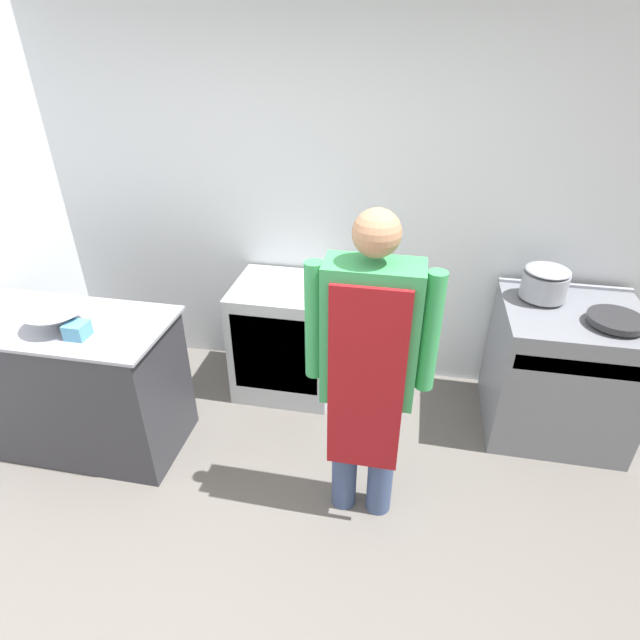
% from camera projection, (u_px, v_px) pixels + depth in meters
% --- Properties ---
extents(ground_plane, '(14.00, 14.00, 0.00)m').
position_uv_depth(ground_plane, '(252.00, 616.00, 2.34)').
color(ground_plane, '#5B5651').
extents(wall_back, '(8.00, 0.05, 2.70)m').
position_uv_depth(wall_back, '(331.00, 202.00, 3.44)').
color(wall_back, silver).
rests_on(wall_back, ground_plane).
extents(prep_counter, '(1.27, 0.63, 0.91)m').
position_uv_depth(prep_counter, '(79.00, 384.00, 3.13)').
color(prep_counter, '#2D2D33').
rests_on(prep_counter, ground_plane).
extents(stove, '(0.85, 0.74, 0.91)m').
position_uv_depth(stove, '(560.00, 371.00, 3.26)').
color(stove, slate).
rests_on(stove, ground_plane).
extents(fridge_unit, '(0.70, 0.61, 0.85)m').
position_uv_depth(fridge_unit, '(286.00, 338.00, 3.65)').
color(fridge_unit, '#A8ADB2').
rests_on(fridge_unit, ground_plane).
extents(person_cook, '(0.63, 0.24, 1.76)m').
position_uv_depth(person_cook, '(369.00, 363.00, 2.39)').
color(person_cook, '#38476B').
rests_on(person_cook, ground_plane).
extents(mixing_bowl, '(0.34, 0.34, 0.12)m').
position_uv_depth(mixing_bowl, '(56.00, 319.00, 2.81)').
color(mixing_bowl, gray).
rests_on(mixing_bowl, prep_counter).
extents(plastic_tub, '(0.11, 0.11, 0.09)m').
position_uv_depth(plastic_tub, '(77.00, 330.00, 2.73)').
color(plastic_tub, teal).
rests_on(plastic_tub, prep_counter).
extents(stock_pot, '(0.28, 0.28, 0.21)m').
position_uv_depth(stock_pot, '(545.00, 282.00, 3.11)').
color(stock_pot, gray).
rests_on(stock_pot, stove).
extents(saute_pan, '(0.32, 0.32, 0.04)m').
position_uv_depth(saute_pan, '(616.00, 320.00, 2.87)').
color(saute_pan, '#262628').
rests_on(saute_pan, stove).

